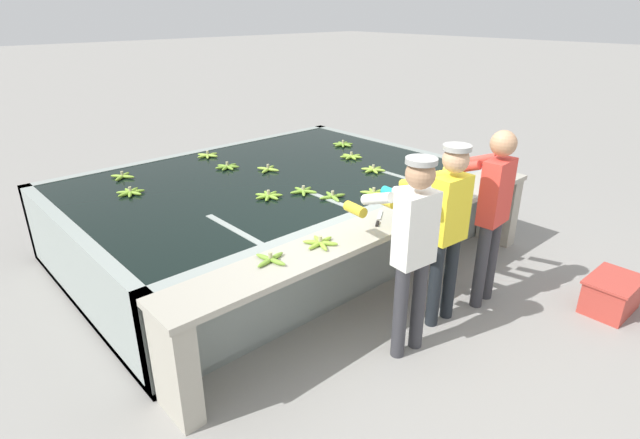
% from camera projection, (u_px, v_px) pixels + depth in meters
% --- Properties ---
extents(ground_plane, '(80.00, 80.00, 0.00)m').
position_uv_depth(ground_plane, '(398.00, 314.00, 4.53)').
color(ground_plane, gray).
rests_on(ground_plane, ground).
extents(wash_tank, '(4.28, 2.97, 0.85)m').
position_uv_depth(wash_tank, '(269.00, 212.00, 5.67)').
color(wash_tank, gray).
rests_on(wash_tank, ground).
extents(work_ledge, '(4.28, 0.45, 0.85)m').
position_uv_depth(work_ledge, '(383.00, 246.00, 4.44)').
color(work_ledge, '#A8A393').
rests_on(work_ledge, ground).
extents(worker_0, '(0.45, 0.73, 1.61)m').
position_uv_depth(worker_0, '(411.00, 240.00, 3.69)').
color(worker_0, '#38383D').
rests_on(worker_0, ground).
extents(worker_1, '(0.44, 0.72, 1.59)m').
position_uv_depth(worker_1, '(446.00, 219.00, 4.09)').
color(worker_1, '#1E2328').
rests_on(worker_1, ground).
extents(worker_2, '(0.44, 0.72, 1.63)m').
position_uv_depth(worker_2, '(491.00, 204.00, 4.36)').
color(worker_2, '#38383D').
rests_on(worker_2, ground).
extents(banana_bunch_floating_0, '(0.28, 0.26, 0.08)m').
position_uv_depth(banana_bunch_floating_0, '(208.00, 155.00, 6.21)').
color(banana_bunch_floating_0, '#9EC642').
rests_on(banana_bunch_floating_0, wash_tank).
extents(banana_bunch_floating_1, '(0.28, 0.26, 0.08)m').
position_uv_depth(banana_bunch_floating_1, '(373.00, 170.00, 5.66)').
color(banana_bunch_floating_1, '#93BC3D').
rests_on(banana_bunch_floating_1, wash_tank).
extents(banana_bunch_floating_2, '(0.24, 0.24, 0.08)m').
position_uv_depth(banana_bunch_floating_2, '(122.00, 176.00, 5.43)').
color(banana_bunch_floating_2, '#8CB738').
rests_on(banana_bunch_floating_2, wash_tank).
extents(banana_bunch_floating_3, '(0.28, 0.27, 0.08)m').
position_uv_depth(banana_bunch_floating_3, '(303.00, 191.00, 5.00)').
color(banana_bunch_floating_3, '#75A333').
rests_on(banana_bunch_floating_3, wash_tank).
extents(banana_bunch_floating_4, '(0.28, 0.28, 0.08)m').
position_uv_depth(banana_bunch_floating_4, '(351.00, 156.00, 6.16)').
color(banana_bunch_floating_4, '#8CB738').
rests_on(banana_bunch_floating_4, wash_tank).
extents(banana_bunch_floating_5, '(0.28, 0.28, 0.08)m').
position_uv_depth(banana_bunch_floating_5, '(227.00, 167.00, 5.77)').
color(banana_bunch_floating_5, '#75A333').
rests_on(banana_bunch_floating_5, wash_tank).
extents(banana_bunch_floating_6, '(0.28, 0.28, 0.08)m').
position_uv_depth(banana_bunch_floating_6, '(130.00, 192.00, 4.97)').
color(banana_bunch_floating_6, '#7FAD33').
rests_on(banana_bunch_floating_6, wash_tank).
extents(banana_bunch_floating_7, '(0.28, 0.26, 0.08)m').
position_uv_depth(banana_bunch_floating_7, '(374.00, 193.00, 4.95)').
color(banana_bunch_floating_7, '#8CB738').
rests_on(banana_bunch_floating_7, wash_tank).
extents(banana_bunch_floating_8, '(0.28, 0.28, 0.08)m').
position_uv_depth(banana_bunch_floating_8, '(343.00, 144.00, 6.70)').
color(banana_bunch_floating_8, '#75A333').
rests_on(banana_bunch_floating_8, wash_tank).
extents(banana_bunch_floating_9, '(0.28, 0.28, 0.08)m').
position_uv_depth(banana_bunch_floating_9, '(333.00, 196.00, 4.86)').
color(banana_bunch_floating_9, '#75A333').
rests_on(banana_bunch_floating_9, wash_tank).
extents(banana_bunch_floating_10, '(0.27, 0.27, 0.08)m').
position_uv_depth(banana_bunch_floating_10, '(268.00, 169.00, 5.67)').
color(banana_bunch_floating_10, '#93BC3D').
rests_on(banana_bunch_floating_10, wash_tank).
extents(banana_bunch_floating_11, '(0.28, 0.28, 0.08)m').
position_uv_depth(banana_bunch_floating_11, '(268.00, 196.00, 4.88)').
color(banana_bunch_floating_11, '#7FAD33').
rests_on(banana_bunch_floating_11, wash_tank).
extents(banana_bunch_ledge_0, '(0.28, 0.27, 0.08)m').
position_uv_depth(banana_bunch_ledge_0, '(320.00, 243.00, 3.90)').
color(banana_bunch_ledge_0, '#8CB738').
rests_on(banana_bunch_ledge_0, work_ledge).
extents(banana_bunch_ledge_1, '(0.28, 0.28, 0.08)m').
position_uv_depth(banana_bunch_ledge_1, '(271.00, 259.00, 3.64)').
color(banana_bunch_ledge_1, '#75A333').
rests_on(banana_bunch_ledge_1, work_ledge).
extents(knife_0, '(0.33, 0.17, 0.02)m').
position_uv_depth(knife_0, '(483.00, 185.00, 5.18)').
color(knife_0, silver).
rests_on(knife_0, work_ledge).
extents(knife_1, '(0.30, 0.23, 0.02)m').
position_uv_depth(knife_1, '(378.00, 220.00, 4.33)').
color(knife_1, silver).
rests_on(knife_1, work_ledge).
extents(crate, '(0.55, 0.39, 0.32)m').
position_uv_depth(crate, '(611.00, 294.00, 4.52)').
color(crate, '#B73D33').
rests_on(crate, ground).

